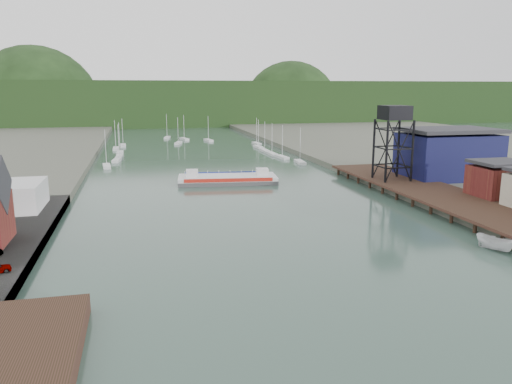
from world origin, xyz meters
name	(u,v)px	position (x,y,z in m)	size (l,w,h in m)	color
ground	(351,325)	(0.00, 0.00, 0.00)	(600.00, 600.00, 0.00)	#324F42
west_stage	(15,354)	(-29.00, 0.00, 0.90)	(10.00, 18.00, 1.80)	black
east_pier	(433,192)	(37.00, 45.00, 1.90)	(14.00, 70.00, 2.45)	black
lift_tower	(395,117)	(35.00, 58.00, 15.65)	(6.50, 6.50, 16.00)	black
blue_shed	(448,154)	(50.00, 60.00, 7.06)	(20.50, 14.50, 11.30)	#0B0F33
marina_sailboats	(192,149)	(0.08, 138.46, 0.35)	(57.71, 92.65, 0.90)	silver
distant_hills	(159,106)	(-3.98, 301.35, 10.38)	(500.00, 120.00, 80.00)	black
chain_ferry	(227,179)	(1.32, 73.49, 0.94)	(23.65, 11.64, 3.28)	#4A4A4D
motorboat	(495,243)	(28.09, 15.87, 1.07)	(2.08, 5.53, 2.14)	silver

